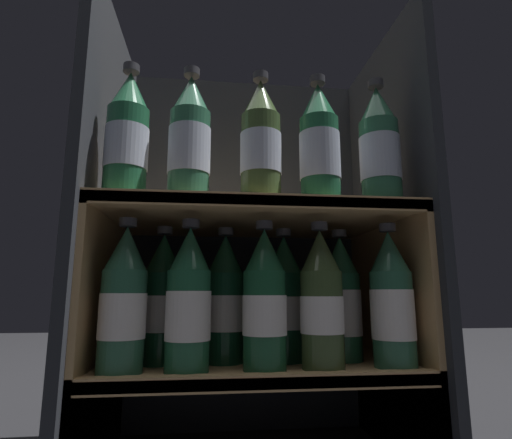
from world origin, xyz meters
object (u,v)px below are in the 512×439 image
object	(u,v)px
bottle_lower_back_2	(284,301)
bottle_lower_back_3	(342,302)
bottle_upper_front_1	(190,141)
bottle_lower_front_0	(123,303)
bottle_lower_front_4	(392,303)
bottle_lower_front_3	(322,302)
bottle_lower_back_0	(162,301)
bottle_upper_front_2	(263,144)
bottle_upper_front_0	(127,138)
bottle_upper_front_4	(379,149)
bottle_lower_back_1	(225,301)
bottle_lower_front_1	(188,303)
bottle_lower_front_2	(265,302)
bottle_upper_front_3	(319,147)

from	to	relation	value
bottle_lower_back_2	bottle_lower_back_3	distance (m)	0.12
bottle_lower_back_3	bottle_upper_front_1	bearing A→B (deg)	-164.45
bottle_lower_front_0	bottle_lower_front_4	world-z (taller)	same
bottle_lower_front_3	bottle_lower_back_0	xyz separation A→B (m)	(-0.28, 0.08, -0.00)
bottle_upper_front_2	bottle_lower_back_2	world-z (taller)	bottle_upper_front_2
bottle_upper_front_0	bottle_upper_front_4	world-z (taller)	same
bottle_lower_front_3	bottle_lower_back_1	size ratio (longest dim) A/B	1.00
bottle_upper_front_4	bottle_lower_front_1	world-z (taller)	bottle_upper_front_4
bottle_upper_front_2	bottle_lower_front_0	distance (m)	0.37
bottle_lower_back_1	bottle_lower_front_0	bearing A→B (deg)	-153.90
bottle_lower_front_3	bottle_lower_back_0	size ratio (longest dim) A/B	1.00
bottle_lower_back_1	bottle_lower_front_3	bearing A→B (deg)	-26.88
bottle_lower_front_1	bottle_lower_front_2	size ratio (longest dim) A/B	1.00
bottle_upper_front_0	bottle_lower_front_3	bearing A→B (deg)	0.00
bottle_upper_front_4	bottle_lower_back_2	size ratio (longest dim) A/B	1.00
bottle_upper_front_1	bottle_upper_front_4	bearing A→B (deg)	-0.00
bottle_lower_front_2	bottle_lower_back_2	xyz separation A→B (m)	(0.05, 0.08, 0.00)
bottle_lower_back_0	bottle_lower_back_3	distance (m)	0.35
bottle_upper_front_2	bottle_lower_back_3	size ratio (longest dim) A/B	1.00
bottle_lower_back_1	bottle_lower_back_2	size ratio (longest dim) A/B	1.00
bottle_lower_back_0	bottle_lower_back_1	xyz separation A→B (m)	(0.12, 0.00, -0.00)
bottle_upper_front_1	bottle_lower_back_2	distance (m)	0.35
bottle_upper_front_0	bottle_lower_front_0	bearing A→B (deg)	0.00
bottle_lower_front_4	bottle_upper_front_1	bearing A→B (deg)	180.00
bottle_lower_front_1	bottle_lower_front_3	size ratio (longest dim) A/B	1.00
bottle_upper_front_2	bottle_upper_front_3	distance (m)	0.11
bottle_upper_front_3	bottle_lower_front_0	bearing A→B (deg)	180.00
bottle_lower_back_2	bottle_upper_front_4	bearing A→B (deg)	-25.82
bottle_lower_back_2	bottle_upper_front_1	bearing A→B (deg)	-155.79
bottle_lower_front_0	bottle_lower_back_2	size ratio (longest dim) A/B	1.00
bottle_lower_front_1	bottle_lower_back_2	distance (m)	0.20
bottle_lower_front_2	bottle_lower_front_4	xyz separation A→B (m)	(0.23, 0.00, -0.00)
bottle_upper_front_0	bottle_lower_back_2	distance (m)	0.42
bottle_upper_front_1	bottle_lower_back_2	size ratio (longest dim) A/B	1.00
bottle_upper_front_4	bottle_lower_front_0	world-z (taller)	bottle_upper_front_4
bottle_upper_front_0	bottle_lower_front_4	bearing A→B (deg)	0.00
bottle_lower_back_2	bottle_lower_front_4	bearing A→B (deg)	-25.05
bottle_upper_front_1	bottle_lower_front_1	size ratio (longest dim) A/B	1.00
bottle_upper_front_4	bottle_lower_back_1	world-z (taller)	bottle_upper_front_4
bottle_lower_front_3	bottle_lower_back_2	size ratio (longest dim) A/B	1.00
bottle_upper_front_1	bottle_lower_front_3	size ratio (longest dim) A/B	1.00
bottle_upper_front_3	bottle_lower_front_1	world-z (taller)	bottle_upper_front_3
bottle_lower_front_1	bottle_lower_front_2	xyz separation A→B (m)	(0.13, 0.00, 0.00)
bottle_upper_front_2	bottle_upper_front_3	bearing A→B (deg)	0.00
bottle_lower_front_2	bottle_lower_back_0	world-z (taller)	same
bottle_upper_front_0	bottle_lower_front_1	distance (m)	0.31
bottle_upper_front_4	bottle_lower_front_3	xyz separation A→B (m)	(-0.12, 0.00, -0.29)
bottle_upper_front_3	bottle_lower_front_1	xyz separation A→B (m)	(-0.24, 0.00, -0.29)
bottle_lower_back_1	bottle_lower_back_3	world-z (taller)	same
bottle_upper_front_2	bottle_lower_back_1	bearing A→B (deg)	127.08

